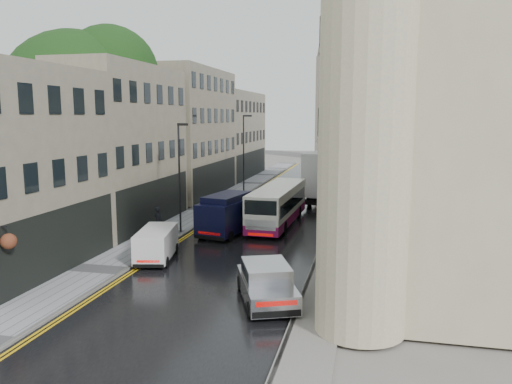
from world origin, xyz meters
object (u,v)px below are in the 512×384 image
at_px(silver_hatchback, 250,297).
at_px(lamp_post_far, 244,155).
at_px(cream_bus, 253,212).
at_px(white_van, 136,251).
at_px(tree_far, 159,132).
at_px(white_lorry, 310,179).
at_px(navy_van, 201,217).
at_px(pedestrian, 158,221).
at_px(lamp_post_near, 180,179).
at_px(tree_near, 76,127).

xyz_separation_m(silver_hatchback, lamp_post_far, (-7.77, 29.64, 3.08)).
xyz_separation_m(cream_bus, silver_hatchback, (3.15, -14.01, -0.53)).
relative_size(silver_hatchback, white_van, 1.15).
distance_m(tree_far, white_lorry, 14.97).
height_order(white_lorry, silver_hatchback, white_lorry).
relative_size(cream_bus, navy_van, 1.85).
height_order(white_van, pedestrian, pedestrian).
xyz_separation_m(navy_van, lamp_post_far, (-1.82, 18.08, 2.53)).
bearing_deg(pedestrian, navy_van, -151.09).
relative_size(tree_far, navy_van, 2.30).
relative_size(cream_bus, white_van, 2.59).
relative_size(silver_hatchback, lamp_post_near, 0.63).
bearing_deg(white_lorry, white_van, -96.18).
height_order(tree_near, cream_bus, tree_near).
xyz_separation_m(cream_bus, navy_van, (-2.80, -2.45, 0.01)).
distance_m(white_van, navy_van, 6.71).
bearing_deg(white_van, cream_bus, 54.34).
height_order(tree_near, pedestrian, tree_near).
height_order(tree_far, navy_van, tree_far).
height_order(white_van, lamp_post_far, lamp_post_far).
bearing_deg(silver_hatchback, navy_van, 95.73).
xyz_separation_m(tree_far, white_lorry, (14.40, -1.23, -3.90)).
height_order(tree_far, pedestrian, tree_far).
bearing_deg(white_van, lamp_post_near, 82.52).
xyz_separation_m(tree_near, lamp_post_far, (7.63, 16.49, -3.01)).
xyz_separation_m(white_lorry, white_van, (-6.50, -19.93, -1.43)).
height_order(white_lorry, lamp_post_far, lamp_post_far).
distance_m(tree_far, silver_hatchback, 30.68).
height_order(navy_van, lamp_post_far, lamp_post_far).
height_order(cream_bus, white_van, cream_bus).
relative_size(tree_far, white_van, 3.22).
distance_m(white_van, lamp_post_far, 24.85).
distance_m(white_lorry, silver_hatchback, 24.97).
bearing_deg(lamp_post_far, pedestrian, -99.63).
height_order(lamp_post_near, lamp_post_far, lamp_post_far).
relative_size(tree_far, lamp_post_near, 1.76).
bearing_deg(navy_van, white_lorry, 79.26).
relative_size(cream_bus, lamp_post_near, 1.42).
bearing_deg(silver_hatchback, white_lorry, 70.11).
bearing_deg(navy_van, lamp_post_far, 106.44).
distance_m(cream_bus, lamp_post_near, 5.32).
distance_m(cream_bus, pedestrian, 6.22).
bearing_deg(lamp_post_far, white_van, -95.31).
xyz_separation_m(silver_hatchback, lamp_post_near, (-7.73, 12.53, 2.80)).
bearing_deg(lamp_post_far, tree_near, -121.47).
height_order(cream_bus, pedestrian, cream_bus).
distance_m(tree_near, lamp_post_far, 18.42).
bearing_deg(silver_hatchback, lamp_post_far, 83.18).
bearing_deg(cream_bus, white_van, -112.16).
height_order(pedestrian, lamp_post_far, lamp_post_far).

